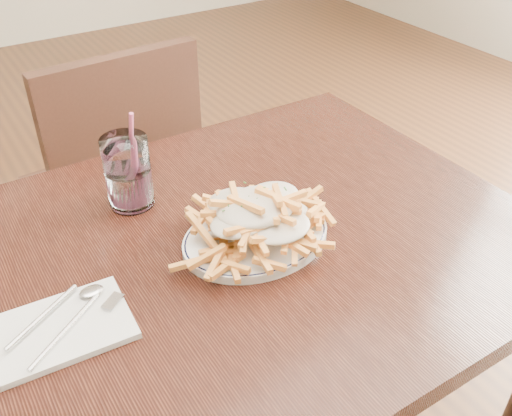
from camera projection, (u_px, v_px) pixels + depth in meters
table at (197, 291)px, 0.99m from camera, size 1.20×0.80×0.75m
chair_far at (119, 179)px, 1.59m from camera, size 0.44×0.44×0.89m
fries_plate at (256, 237)px, 0.97m from camera, size 0.31×0.29×0.02m
loaded_fries at (256, 213)px, 0.94m from camera, size 0.28×0.24×0.08m
napkin at (56, 330)px, 0.81m from camera, size 0.21×0.15×0.01m
cutlery at (54, 324)px, 0.80m from camera, size 0.17×0.16×0.01m
water_glass at (129, 176)px, 1.04m from camera, size 0.08×0.08×0.19m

